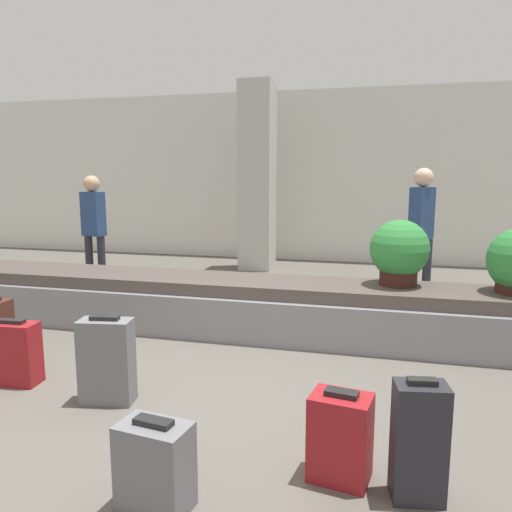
{
  "coord_description": "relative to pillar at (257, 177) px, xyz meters",
  "views": [
    {
      "loc": [
        1.27,
        -3.34,
        1.65
      ],
      "look_at": [
        0.0,
        1.58,
        0.81
      ],
      "focal_mm": 35.0,
      "sensor_mm": 36.0,
      "label": 1
    }
  ],
  "objects": [
    {
      "name": "traveler_1",
      "position": [
        -1.86,
        -2.15,
        -0.63
      ],
      "size": [
        0.35,
        0.25,
        1.63
      ],
      "rotation": [
        0.0,
        0.0,
        -0.25
      ],
      "color": "#282833",
      "rests_on": "ground_plane"
    },
    {
      "name": "back_wall",
      "position": [
        0.88,
        1.12,
        0.0
      ],
      "size": [
        18.0,
        0.06,
        3.2
      ],
      "color": "silver",
      "rests_on": "ground_plane"
    },
    {
      "name": "suitcase_3",
      "position": [
        1.97,
        -5.89,
        -1.36
      ],
      "size": [
        0.35,
        0.28,
        0.51
      ],
      "rotation": [
        0.0,
        0.0,
        -0.16
      ],
      "color": "maroon",
      "rests_on": "ground_plane"
    },
    {
      "name": "ground_plane",
      "position": [
        0.88,
        -5.09,
        -1.6
      ],
      "size": [
        18.0,
        18.0,
        0.0
      ],
      "primitive_type": "plane",
      "color": "#59544C"
    },
    {
      "name": "suitcase_5",
      "position": [
        2.37,
        -5.96,
        -1.29
      ],
      "size": [
        0.29,
        0.22,
        0.65
      ],
      "rotation": [
        0.0,
        0.0,
        0.17
      ],
      "color": "#232328",
      "rests_on": "ground_plane"
    },
    {
      "name": "suitcase_4",
      "position": [
        1.1,
        -6.36,
        -1.38
      ],
      "size": [
        0.38,
        0.27,
        0.47
      ],
      "rotation": [
        0.0,
        0.0,
        -0.14
      ],
      "color": "slate",
      "rests_on": "ground_plane"
    },
    {
      "name": "potted_plant_0",
      "position": [
        2.31,
        -3.4,
        -0.71
      ],
      "size": [
        0.57,
        0.57,
        0.65
      ],
      "color": "#381914",
      "rests_on": "carousel"
    },
    {
      "name": "suitcase_2",
      "position": [
        0.25,
        -5.37,
        -1.29
      ],
      "size": [
        0.4,
        0.25,
        0.65
      ],
      "rotation": [
        0.0,
        0.0,
        0.17
      ],
      "color": "slate",
      "rests_on": "ground_plane"
    },
    {
      "name": "pillar",
      "position": [
        0.0,
        0.0,
        0.0
      ],
      "size": [
        0.56,
        0.56,
        3.2
      ],
      "color": "beige",
      "rests_on": "ground_plane"
    },
    {
      "name": "traveler_0",
      "position": [
        2.61,
        -1.71,
        -0.56
      ],
      "size": [
        0.34,
        0.36,
        1.73
      ],
      "rotation": [
        0.0,
        0.0,
        0.93
      ],
      "color": "#282833",
      "rests_on": "ground_plane"
    },
    {
      "name": "suitcase_1",
      "position": [
        -0.64,
        -5.26,
        -1.35
      ],
      "size": [
        0.41,
        0.23,
        0.53
      ],
      "rotation": [
        0.0,
        0.0,
        0.09
      ],
      "color": "maroon",
      "rests_on": "ground_plane"
    },
    {
      "name": "carousel",
      "position": [
        0.88,
        -3.51,
        -1.33
      ],
      "size": [
        7.95,
        0.9,
        0.56
      ],
      "color": "gray",
      "rests_on": "ground_plane"
    }
  ]
}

